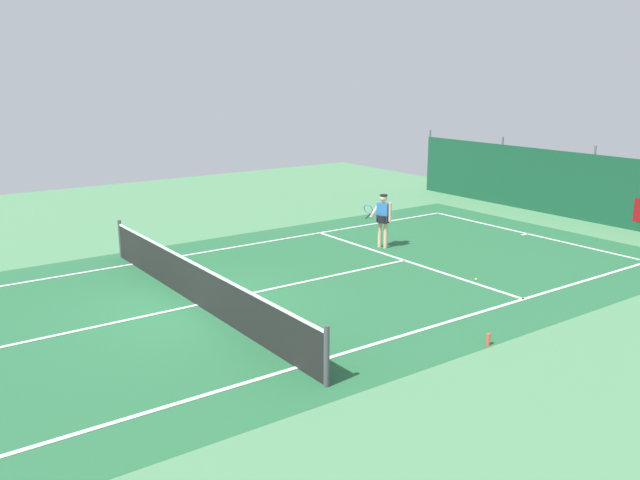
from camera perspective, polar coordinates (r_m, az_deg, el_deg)
name	(u,v)px	position (r m, az deg, el deg)	size (l,w,h in m)	color
ground_plane	(198,305)	(15.61, -10.41, -5.51)	(36.00, 36.00, 0.00)	#4C8456
court_surface	(198,305)	(15.61, -10.41, -5.49)	(11.02, 26.60, 0.01)	#236038
tennis_net	(197,284)	(15.44, -10.49, -3.72)	(10.12, 0.10, 1.10)	black
back_fence	(597,201)	(26.05, 22.60, 3.06)	(16.30, 0.98, 2.70)	#14472D
tennis_player	(383,217)	(20.18, 5.39, 2.00)	(0.57, 0.82, 1.64)	#D8AD8C
tennis_ball_near_player	(476,279)	(17.58, 13.20, -3.28)	(0.07, 0.07, 0.07)	#CCDB33
water_bottle	(488,339)	(13.57, 14.19, -8.24)	(0.08, 0.08, 0.24)	#D84C38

